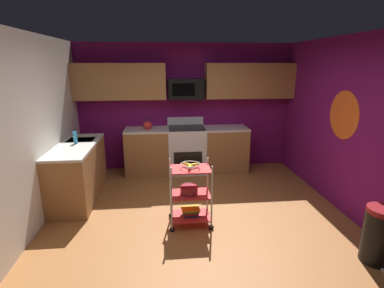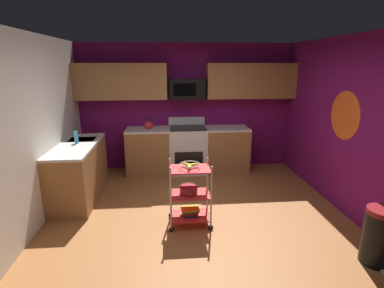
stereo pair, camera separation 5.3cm
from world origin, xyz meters
TOP-DOWN VIEW (x-y plane):
  - floor at (0.00, 0.00)m, footprint 4.40×4.80m
  - wall_back at (0.00, 2.43)m, footprint 4.52×0.06m
  - wall_left at (-2.23, 0.00)m, footprint 0.06×4.80m
  - wall_right at (2.23, 0.00)m, footprint 0.06×4.80m
  - wall_flower_decal at (2.20, 0.33)m, footprint 0.00×0.72m
  - counter_run at (-0.76, 1.66)m, footprint 3.45×2.22m
  - oven_range at (-0.01, 2.10)m, footprint 0.76×0.65m
  - upper_cabinets at (0.00, 2.23)m, footprint 4.40×0.33m
  - microwave at (-0.01, 2.21)m, footprint 0.70×0.39m
  - rolling_cart at (-0.13, -0.05)m, footprint 0.60×0.40m
  - fruit_bowl at (-0.13, -0.05)m, footprint 0.27×0.27m
  - mixing_bowl_large at (-0.15, -0.05)m, footprint 0.25×0.25m
  - book_stack at (-0.13, -0.05)m, footprint 0.26×0.20m
  - kettle at (-0.78, 2.10)m, footprint 0.21×0.18m
  - dish_soap_bottle at (-1.92, 1.09)m, footprint 0.06×0.06m
  - trash_can at (1.90, -1.07)m, footprint 0.34×0.42m

SIDE VIEW (x-z plane):
  - floor at x=0.00m, z-range -0.04..0.00m
  - book_stack at x=-0.13m, z-range 0.13..0.24m
  - trash_can at x=1.90m, z-range 0.00..0.66m
  - rolling_cart at x=-0.13m, z-range 0.00..0.91m
  - counter_run at x=-0.76m, z-range 0.00..0.92m
  - oven_range at x=-0.01m, z-range -0.07..1.03m
  - mixing_bowl_large at x=-0.15m, z-range 0.46..0.58m
  - fruit_bowl at x=-0.13m, z-range 0.84..0.91m
  - kettle at x=-0.78m, z-range 0.86..1.13m
  - dish_soap_bottle at x=-1.92m, z-range 0.92..1.12m
  - wall_back at x=0.00m, z-range 0.00..2.60m
  - wall_left at x=-2.23m, z-range 0.00..2.60m
  - wall_right at x=2.23m, z-range 0.00..2.60m
  - wall_flower_decal at x=2.20m, z-range 1.09..1.81m
  - microwave at x=-0.01m, z-range 1.50..1.90m
  - upper_cabinets at x=0.00m, z-range 1.50..2.20m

